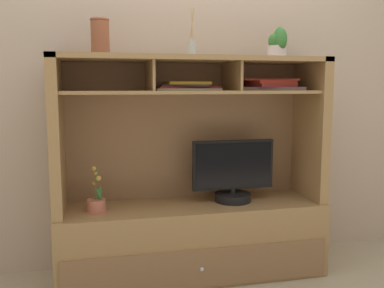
% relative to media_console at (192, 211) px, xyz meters
% --- Properties ---
extents(floor_plane, '(6.00, 6.00, 0.02)m').
position_rel_media_console_xyz_m(floor_plane, '(0.00, -0.01, -0.42)').
color(floor_plane, tan).
rests_on(floor_plane, ground).
extents(back_wall, '(6.00, 0.02, 2.80)m').
position_rel_media_console_xyz_m(back_wall, '(0.00, 0.26, 0.99)').
color(back_wall, '#B7A390').
rests_on(back_wall, ground).
extents(media_console, '(1.66, 0.51, 1.38)m').
position_rel_media_console_xyz_m(media_console, '(0.00, 0.00, 0.00)').
color(media_console, '#9A7649').
rests_on(media_console, ground).
extents(tv_monitor, '(0.53, 0.23, 0.40)m').
position_rel_media_console_xyz_m(tv_monitor, '(0.27, -0.01, 0.22)').
color(tv_monitor, black).
rests_on(tv_monitor, media_console).
extents(potted_orchid, '(0.13, 0.13, 0.28)m').
position_rel_media_console_xyz_m(potted_orchid, '(-0.59, -0.05, 0.09)').
color(potted_orchid, '#B86953').
rests_on(potted_orchid, media_console).
extents(magazine_stack_left, '(0.41, 0.28, 0.05)m').
position_rel_media_console_xyz_m(magazine_stack_left, '(-0.02, 0.06, 0.78)').
color(magazine_stack_left, beige).
rests_on(magazine_stack_left, media_console).
extents(magazine_stack_centre, '(0.44, 0.32, 0.07)m').
position_rel_media_console_xyz_m(magazine_stack_centre, '(0.52, 0.04, 0.79)').
color(magazine_stack_centre, gray).
rests_on(magazine_stack_centre, media_console).
extents(diffuser_bottle, '(0.05, 0.05, 0.29)m').
position_rel_media_console_xyz_m(diffuser_bottle, '(0.00, -0.01, 1.02)').
color(diffuser_bottle, '#B2BDBB').
rests_on(diffuser_bottle, media_console).
extents(potted_succulent, '(0.14, 0.14, 0.19)m').
position_rel_media_console_xyz_m(potted_succulent, '(0.54, -0.04, 1.05)').
color(potted_succulent, silver).
rests_on(potted_succulent, media_console).
extents(ceramic_vase, '(0.11, 0.11, 0.21)m').
position_rel_media_console_xyz_m(ceramic_vase, '(-0.54, 0.01, 1.07)').
color(ceramic_vase, brown).
rests_on(ceramic_vase, media_console).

